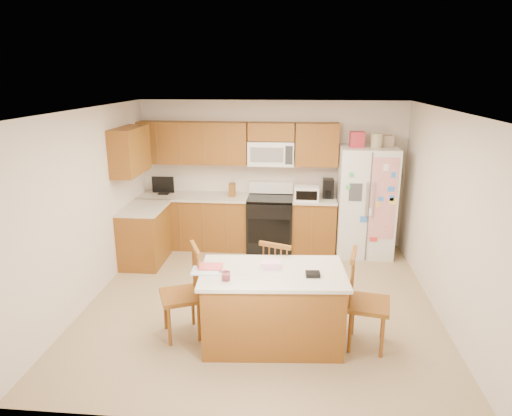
# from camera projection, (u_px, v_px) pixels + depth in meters

# --- Properties ---
(ground) EXTENTS (4.50, 4.50, 0.00)m
(ground) POSITION_uv_depth(u_px,v_px,m) (261.00, 301.00, 6.08)
(ground) COLOR #8E7851
(ground) RESTS_ON ground
(room_shell) EXTENTS (4.60, 4.60, 2.52)m
(room_shell) POSITION_uv_depth(u_px,v_px,m) (261.00, 197.00, 5.68)
(room_shell) COLOR beige
(room_shell) RESTS_ON ground
(cabinetry) EXTENTS (3.36, 1.56, 2.15)m
(cabinetry) POSITION_uv_depth(u_px,v_px,m) (211.00, 198.00, 7.63)
(cabinetry) COLOR brown
(cabinetry) RESTS_ON ground
(stove) EXTENTS (0.76, 0.65, 1.13)m
(stove) POSITION_uv_depth(u_px,v_px,m) (270.00, 222.00, 7.80)
(stove) COLOR black
(stove) RESTS_ON ground
(refrigerator) EXTENTS (0.90, 0.79, 2.04)m
(refrigerator) POSITION_uv_depth(u_px,v_px,m) (366.00, 200.00, 7.48)
(refrigerator) COLOR white
(refrigerator) RESTS_ON ground
(island) EXTENTS (1.70, 1.03, 0.95)m
(island) POSITION_uv_depth(u_px,v_px,m) (272.00, 306.00, 5.05)
(island) COLOR brown
(island) RESTS_ON ground
(windsor_chair_left) EXTENTS (0.58, 0.60, 1.07)m
(windsor_chair_left) POSITION_uv_depth(u_px,v_px,m) (183.00, 294.00, 5.17)
(windsor_chair_left) COLOR brown
(windsor_chair_left) RESTS_ON ground
(windsor_chair_back) EXTENTS (0.54, 0.52, 0.99)m
(windsor_chair_back) POSITION_uv_depth(u_px,v_px,m) (279.00, 279.00, 5.66)
(windsor_chair_back) COLOR brown
(windsor_chair_back) RESTS_ON ground
(windsor_chair_right) EXTENTS (0.53, 0.55, 1.09)m
(windsor_chair_right) POSITION_uv_depth(u_px,v_px,m) (366.00, 303.00, 4.96)
(windsor_chair_right) COLOR brown
(windsor_chair_right) RESTS_ON ground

